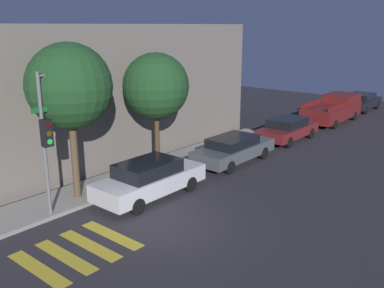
# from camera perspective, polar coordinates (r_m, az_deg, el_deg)

# --- Properties ---
(ground_plane) EXTENTS (60.00, 60.00, 0.00)m
(ground_plane) POSITION_cam_1_polar(r_m,az_deg,el_deg) (14.47, -3.93, -10.86)
(ground_plane) COLOR #2D2B30
(sidewalk) EXTENTS (26.00, 2.10, 0.14)m
(sidewalk) POSITION_cam_1_polar(r_m,az_deg,el_deg) (17.43, -14.11, -6.34)
(sidewalk) COLOR gray
(sidewalk) RESTS_ON ground
(building_row) EXTENTS (26.00, 6.00, 6.49)m
(building_row) POSITION_cam_1_polar(r_m,az_deg,el_deg) (20.30, -22.17, 5.38)
(building_row) COLOR slate
(building_row) RESTS_ON ground
(crosswalk) EXTENTS (3.02, 2.60, 0.00)m
(crosswalk) POSITION_cam_1_polar(r_m,az_deg,el_deg) (13.45, -14.98, -13.58)
(crosswalk) COLOR gold
(crosswalk) RESTS_ON ground
(traffic_light_pole) EXTENTS (2.33, 0.56, 5.02)m
(traffic_light_pole) POSITION_cam_1_polar(r_m,az_deg,el_deg) (14.95, -17.76, 2.95)
(traffic_light_pole) COLOR slate
(traffic_light_pole) RESTS_ON ground
(sedan_near_corner) EXTENTS (4.63, 1.80, 1.47)m
(sedan_near_corner) POSITION_cam_1_polar(r_m,az_deg,el_deg) (16.51, -5.67, -4.60)
(sedan_near_corner) COLOR silver
(sedan_near_corner) RESTS_ON ground
(sedan_middle) EXTENTS (4.69, 1.79, 1.31)m
(sedan_middle) POSITION_cam_1_polar(r_m,az_deg,el_deg) (20.63, 5.56, -0.64)
(sedan_middle) COLOR #4C5156
(sedan_middle) RESTS_ON ground
(sedan_far_end) EXTENTS (4.35, 1.83, 1.34)m
(sedan_far_end) POSITION_cam_1_polar(r_m,az_deg,el_deg) (25.13, 12.61, 2.02)
(sedan_far_end) COLOR maroon
(sedan_far_end) RESTS_ON ground
(pickup_truck) EXTENTS (5.57, 2.10, 1.78)m
(pickup_truck) POSITION_cam_1_polar(r_m,az_deg,el_deg) (30.93, 18.33, 4.48)
(pickup_truck) COLOR maroon
(pickup_truck) RESTS_ON ground
(sedan_tail_of_row) EXTENTS (4.31, 1.86, 1.33)m
(sedan_tail_of_row) POSITION_cam_1_polar(r_m,az_deg,el_deg) (35.99, 21.60, 5.32)
(sedan_tail_of_row) COLOR black
(sedan_tail_of_row) RESTS_ON ground
(tree_near_corner) EXTENTS (3.08, 3.08, 5.89)m
(tree_near_corner) POSITION_cam_1_polar(r_m,az_deg,el_deg) (15.92, -16.03, 7.38)
(tree_near_corner) COLOR brown
(tree_near_corner) RESTS_ON ground
(tree_midblock) EXTENTS (2.89, 2.89, 5.33)m
(tree_midblock) POSITION_cam_1_polar(r_m,az_deg,el_deg) (18.72, -4.83, 7.66)
(tree_midblock) COLOR #4C3823
(tree_midblock) RESTS_ON ground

